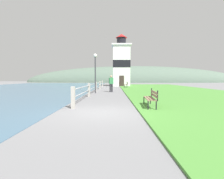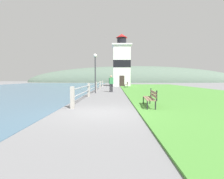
{
  "view_description": "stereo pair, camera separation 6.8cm",
  "coord_description": "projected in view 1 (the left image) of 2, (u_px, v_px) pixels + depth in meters",
  "views": [
    {
      "loc": [
        0.5,
        -7.55,
        1.5
      ],
      "look_at": [
        0.31,
        11.07,
        0.3
      ],
      "focal_mm": 28.0,
      "sensor_mm": 36.0,
      "label": 1
    },
    {
      "loc": [
        0.57,
        -7.55,
        1.5
      ],
      "look_at": [
        0.31,
        11.07,
        0.3
      ],
      "focal_mm": 28.0,
      "sensor_mm": 36.0,
      "label": 2
    }
  ],
  "objects": [
    {
      "name": "park_bench_midway",
      "position": [
        126.0,
        84.0,
        28.12
      ],
      "size": [
        0.49,
        1.85,
        0.94
      ],
      "rotation": [
        0.0,
        0.0,
        3.13
      ],
      "color": "#846B51",
      "rests_on": "ground_plane"
    },
    {
      "name": "person_strolling",
      "position": [
        111.0,
        83.0,
        18.93
      ],
      "size": [
        0.5,
        0.37,
        1.82
      ],
      "rotation": [
        0.0,
        0.0,
        1.9
      ],
      "color": "#28282D",
      "rests_on": "ground_plane"
    },
    {
      "name": "park_bench_near",
      "position": [
        151.0,
        97.0,
        8.94
      ],
      "size": [
        0.61,
        1.98,
        0.94
      ],
      "rotation": [
        0.0,
        0.0,
        3.07
      ],
      "color": "#846B51",
      "rests_on": "ground_plane"
    },
    {
      "name": "seawall_railing",
      "position": [
        96.0,
        86.0,
        19.75
      ],
      "size": [
        0.18,
        22.5,
        1.09
      ],
      "color": "#A8A399",
      "rests_on": "ground_plane"
    },
    {
      "name": "distant_hillside",
      "position": [
        134.0,
        82.0,
        64.88
      ],
      "size": [
        80.0,
        16.0,
        12.0
      ],
      "color": "#566B5B",
      "rests_on": "ground_plane"
    },
    {
      "name": "ground_plane",
      "position": [
        102.0,
        113.0,
        7.64
      ],
      "size": [
        160.0,
        160.0,
        0.0
      ],
      "primitive_type": "plane",
      "color": "slate"
    },
    {
      "name": "lamp_post",
      "position": [
        95.0,
        66.0,
        17.53
      ],
      "size": [
        0.36,
        0.36,
        3.96
      ],
      "color": "#333338",
      "rests_on": "ground_plane"
    },
    {
      "name": "grass_verge",
      "position": [
        172.0,
        90.0,
        21.25
      ],
      "size": [
        12.0,
        41.16,
        0.06
      ],
      "color": "#4C8E38",
      "rests_on": "ground_plane"
    },
    {
      "name": "lighthouse",
      "position": [
        121.0,
        63.0,
        33.45
      ],
      "size": [
        3.66,
        3.66,
        9.92
      ],
      "color": "white",
      "rests_on": "ground_plane"
    }
  ]
}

